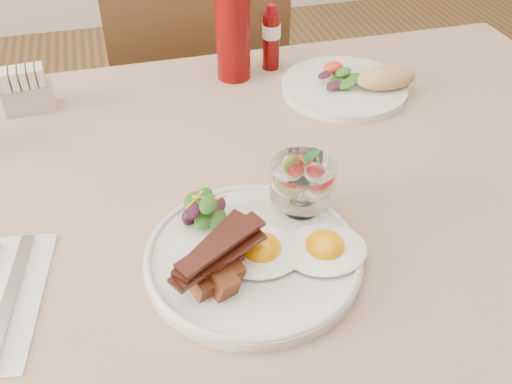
# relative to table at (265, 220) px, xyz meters

# --- Properties ---
(table) EXTENTS (1.33, 0.88, 0.75)m
(table) POSITION_rel_table_xyz_m (0.00, 0.00, 0.00)
(table) COLOR #55331A
(table) RESTS_ON ground
(chair_far) EXTENTS (0.42, 0.42, 0.93)m
(chair_far) POSITION_rel_table_xyz_m (0.00, 0.66, -0.14)
(chair_far) COLOR #55331A
(chair_far) RESTS_ON ground
(main_plate) EXTENTS (0.28, 0.28, 0.02)m
(main_plate) POSITION_rel_table_xyz_m (-0.06, -0.17, 0.10)
(main_plate) COLOR silver
(main_plate) RESTS_ON table
(fried_eggs) EXTENTS (0.22, 0.15, 0.03)m
(fried_eggs) POSITION_rel_table_xyz_m (-0.02, -0.18, 0.11)
(fried_eggs) COLOR white
(fried_eggs) RESTS_ON main_plate
(bacon_potato_pile) EXTENTS (0.13, 0.10, 0.06)m
(bacon_potato_pile) POSITION_rel_table_xyz_m (-0.12, -0.20, 0.13)
(bacon_potato_pile) COLOR brown
(bacon_potato_pile) RESTS_ON main_plate
(side_salad) EXTENTS (0.08, 0.07, 0.04)m
(side_salad) POSITION_rel_table_xyz_m (-0.11, -0.09, 0.12)
(side_salad) COLOR #1C4C14
(side_salad) RESTS_ON main_plate
(fruit_cup) EXTENTS (0.09, 0.09, 0.09)m
(fruit_cup) POSITION_rel_table_xyz_m (0.02, -0.10, 0.15)
(fruit_cup) COLOR white
(fruit_cup) RESTS_ON main_plate
(second_plate) EXTENTS (0.25, 0.24, 0.06)m
(second_plate) POSITION_rel_table_xyz_m (0.23, 0.21, 0.10)
(second_plate) COLOR silver
(second_plate) RESTS_ON table
(ketchup_bottle) EXTENTS (0.08, 0.08, 0.19)m
(ketchup_bottle) POSITION_rel_table_xyz_m (0.03, 0.33, 0.18)
(ketchup_bottle) COLOR #610605
(ketchup_bottle) RESTS_ON table
(hot_sauce_bottle) EXTENTS (0.05, 0.05, 0.13)m
(hot_sauce_bottle) POSITION_rel_table_xyz_m (0.11, 0.35, 0.15)
(hot_sauce_bottle) COLOR #610605
(hot_sauce_bottle) RESTS_ON table
(sugar_caddy) EXTENTS (0.09, 0.06, 0.08)m
(sugar_caddy) POSITION_rel_table_xyz_m (-0.36, 0.31, 0.12)
(sugar_caddy) COLOR #BAB9BE
(sugar_caddy) RESTS_ON table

